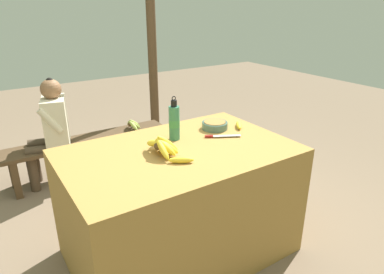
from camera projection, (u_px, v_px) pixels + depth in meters
name	position (u px, v px, depth m)	size (l,w,h in m)	color
ground_plane	(180.00, 250.00, 2.46)	(12.00, 12.00, 0.00)	#75604C
market_counter	(180.00, 203.00, 2.32)	(1.46, 0.94, 0.79)	olive
banana_bunch_ripe	(162.00, 145.00, 2.08)	(0.17, 0.27, 0.14)	#4C381E
serving_bowl	(215.00, 125.00, 2.52)	(0.19, 0.19, 0.06)	#4C6B5B
water_bottle	(174.00, 122.00, 2.29)	(0.07, 0.07, 0.30)	#337556
loose_banana_front	(181.00, 160.00, 1.98)	(0.15, 0.11, 0.04)	yellow
loose_banana_side	(239.00, 125.00, 2.54)	(0.12, 0.14, 0.04)	yellow
knife	(218.00, 136.00, 2.36)	(0.23, 0.14, 0.02)	#BCBCC1
wooden_bench	(90.00, 144.00, 3.45)	(1.63, 0.32, 0.39)	#4C3823
seated_vendor	(51.00, 126.00, 3.17)	(0.46, 0.43, 1.04)	#473828
banana_bunch_green	(133.00, 124.00, 3.65)	(0.15, 0.24, 0.12)	#4C381E
support_post_far	(152.00, 50.00, 3.97)	(0.11, 0.11, 2.27)	#4C3823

